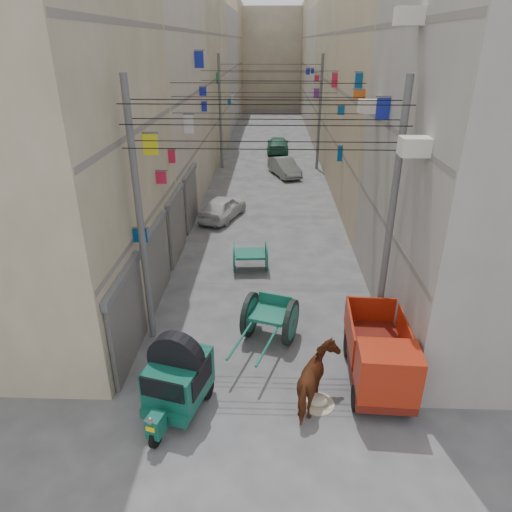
{
  "coord_description": "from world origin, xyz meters",
  "views": [
    {
      "loc": [
        0.19,
        -6.27,
        8.7
      ],
      "look_at": [
        -0.25,
        6.5,
        2.69
      ],
      "focal_mm": 32.0,
      "sensor_mm": 36.0,
      "label": 1
    }
  ],
  "objects_px": {
    "mini_truck": "(381,363)",
    "distant_car_green": "(278,145)",
    "distant_car_white": "(223,207)",
    "distant_car_grey": "(284,167)",
    "horse": "(317,381)",
    "tonga_cart": "(270,318)",
    "auto_rickshaw": "(178,377)",
    "feed_sack": "(318,400)",
    "second_cart": "(250,255)"
  },
  "relations": [
    {
      "from": "horse",
      "to": "distant_car_green",
      "type": "bearing_deg",
      "value": -71.8
    },
    {
      "from": "mini_truck",
      "to": "distant_car_green",
      "type": "height_order",
      "value": "mini_truck"
    },
    {
      "from": "distant_car_white",
      "to": "distant_car_grey",
      "type": "height_order",
      "value": "distant_car_white"
    },
    {
      "from": "auto_rickshaw",
      "to": "second_cart",
      "type": "xyz_separation_m",
      "value": [
        1.46,
        8.08,
        -0.36
      ]
    },
    {
      "from": "distant_car_green",
      "to": "distant_car_grey",
      "type": "bearing_deg",
      "value": 93.55
    },
    {
      "from": "feed_sack",
      "to": "horse",
      "type": "xyz_separation_m",
      "value": [
        -0.06,
        -0.05,
        0.67
      ]
    },
    {
      "from": "second_cart",
      "to": "distant_car_white",
      "type": "height_order",
      "value": "distant_car_white"
    },
    {
      "from": "horse",
      "to": "distant_car_white",
      "type": "distance_m",
      "value": 14.53
    },
    {
      "from": "feed_sack",
      "to": "distant_car_white",
      "type": "height_order",
      "value": "distant_car_white"
    },
    {
      "from": "tonga_cart",
      "to": "feed_sack",
      "type": "bearing_deg",
      "value": -48.56
    },
    {
      "from": "second_cart",
      "to": "distant_car_grey",
      "type": "bearing_deg",
      "value": 79.21
    },
    {
      "from": "distant_car_white",
      "to": "feed_sack",
      "type": "bearing_deg",
      "value": 124.45
    },
    {
      "from": "auto_rickshaw",
      "to": "feed_sack",
      "type": "bearing_deg",
      "value": 19.63
    },
    {
      "from": "second_cart",
      "to": "distant_car_grey",
      "type": "xyz_separation_m",
      "value": [
        1.74,
        15.01,
        -0.05
      ]
    },
    {
      "from": "second_cart",
      "to": "mini_truck",
      "type": "bearing_deg",
      "value": -66.31
    },
    {
      "from": "second_cart",
      "to": "distant_car_white",
      "type": "bearing_deg",
      "value": 101.79
    },
    {
      "from": "mini_truck",
      "to": "horse",
      "type": "relative_size",
      "value": 1.84
    },
    {
      "from": "feed_sack",
      "to": "distant_car_grey",
      "type": "relative_size",
      "value": 0.15
    },
    {
      "from": "distant_car_green",
      "to": "mini_truck",
      "type": "bearing_deg",
      "value": 95.24
    },
    {
      "from": "mini_truck",
      "to": "distant_car_green",
      "type": "bearing_deg",
      "value": 97.72
    },
    {
      "from": "feed_sack",
      "to": "distant_car_white",
      "type": "distance_m",
      "value": 14.51
    },
    {
      "from": "tonga_cart",
      "to": "mini_truck",
      "type": "xyz_separation_m",
      "value": [
        2.97,
        -2.38,
        0.17
      ]
    },
    {
      "from": "auto_rickshaw",
      "to": "mini_truck",
      "type": "bearing_deg",
      "value": 24.28
    },
    {
      "from": "mini_truck",
      "to": "horse",
      "type": "xyz_separation_m",
      "value": [
        -1.74,
        -0.62,
        -0.12
      ]
    },
    {
      "from": "distant_car_white",
      "to": "mini_truck",
      "type": "bearing_deg",
      "value": 131.43
    },
    {
      "from": "auto_rickshaw",
      "to": "feed_sack",
      "type": "xyz_separation_m",
      "value": [
        3.61,
        0.28,
        -0.89
      ]
    },
    {
      "from": "distant_car_white",
      "to": "distant_car_green",
      "type": "bearing_deg",
      "value": -81.8
    },
    {
      "from": "feed_sack",
      "to": "distant_car_green",
      "type": "bearing_deg",
      "value": 91.53
    },
    {
      "from": "auto_rickshaw",
      "to": "distant_car_grey",
      "type": "height_order",
      "value": "auto_rickshaw"
    },
    {
      "from": "distant_car_white",
      "to": "distant_car_grey",
      "type": "relative_size",
      "value": 0.98
    },
    {
      "from": "mini_truck",
      "to": "distant_car_white",
      "type": "height_order",
      "value": "mini_truck"
    },
    {
      "from": "horse",
      "to": "distant_car_grey",
      "type": "bearing_deg",
      "value": -72.36
    },
    {
      "from": "mini_truck",
      "to": "tonga_cart",
      "type": "bearing_deg",
      "value": 144.22
    },
    {
      "from": "distant_car_grey",
      "to": "distant_car_green",
      "type": "height_order",
      "value": "distant_car_green"
    },
    {
      "from": "auto_rickshaw",
      "to": "distant_car_grey",
      "type": "bearing_deg",
      "value": 97.31
    },
    {
      "from": "feed_sack",
      "to": "distant_car_grey",
      "type": "xyz_separation_m",
      "value": [
        -0.41,
        22.81,
        0.48
      ]
    },
    {
      "from": "distant_car_green",
      "to": "auto_rickshaw",
      "type": "bearing_deg",
      "value": 85.3
    },
    {
      "from": "horse",
      "to": "distant_car_green",
      "type": "height_order",
      "value": "horse"
    },
    {
      "from": "mini_truck",
      "to": "horse",
      "type": "height_order",
      "value": "mini_truck"
    },
    {
      "from": "tonga_cart",
      "to": "distant_car_grey",
      "type": "bearing_deg",
      "value": 105.16
    },
    {
      "from": "horse",
      "to": "distant_car_green",
      "type": "relative_size",
      "value": 0.43
    },
    {
      "from": "auto_rickshaw",
      "to": "tonga_cart",
      "type": "xyz_separation_m",
      "value": [
        2.32,
        3.22,
        -0.26
      ]
    },
    {
      "from": "horse",
      "to": "feed_sack",
      "type": "bearing_deg",
      "value": -123.46
    },
    {
      "from": "tonga_cart",
      "to": "distant_car_white",
      "type": "height_order",
      "value": "tonga_cart"
    },
    {
      "from": "horse",
      "to": "second_cart",
      "type": "bearing_deg",
      "value": -58.34
    },
    {
      "from": "feed_sack",
      "to": "distant_car_white",
      "type": "bearing_deg",
      "value": 105.65
    },
    {
      "from": "mini_truck",
      "to": "second_cart",
      "type": "height_order",
      "value": "mini_truck"
    },
    {
      "from": "mini_truck",
      "to": "feed_sack",
      "type": "xyz_separation_m",
      "value": [
        -1.67,
        -0.56,
        -0.79
      ]
    },
    {
      "from": "tonga_cart",
      "to": "distant_car_green",
      "type": "bearing_deg",
      "value": 106.73
    },
    {
      "from": "distant_car_white",
      "to": "distant_car_grey",
      "type": "xyz_separation_m",
      "value": [
        3.51,
        8.85,
        -0.01
      ]
    }
  ]
}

